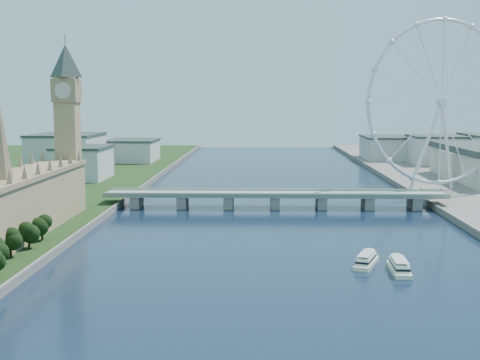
{
  "coord_description": "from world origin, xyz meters",
  "views": [
    {
      "loc": [
        -9.6,
        -129.24,
        68.67
      ],
      "look_at": [
        -19.92,
        210.0,
        28.54
      ],
      "focal_mm": 50.0,
      "sensor_mm": 36.0,
      "label": 1
    }
  ],
  "objects": [
    {
      "name": "tour_boat_near",
      "position": [
        35.09,
        146.68,
        0.0
      ],
      "size": [
        15.31,
        27.0,
        5.78
      ],
      "primitive_type": null,
      "rotation": [
        0.0,
        0.0,
        -0.35
      ],
      "color": "#F4F6CC",
      "rests_on": "ground"
    },
    {
      "name": "westminster_bridge",
      "position": [
        0.0,
        300.0,
        6.63
      ],
      "size": [
        220.0,
        22.0,
        9.5
      ],
      "color": "gray",
      "rests_on": "ground"
    },
    {
      "name": "city_skyline",
      "position": [
        39.22,
        560.08,
        16.96
      ],
      "size": [
        505.0,
        280.0,
        32.0
      ],
      "color": "beige",
      "rests_on": "ground"
    },
    {
      "name": "big_ben",
      "position": [
        -128.0,
        278.0,
        66.57
      ],
      "size": [
        20.02,
        20.02,
        110.0
      ],
      "color": "tan",
      "rests_on": "ground"
    },
    {
      "name": "parliament_range",
      "position": [
        -128.0,
        170.0,
        18.48
      ],
      "size": [
        24.0,
        200.0,
        70.0
      ],
      "color": "tan",
      "rests_on": "ground"
    },
    {
      "name": "tour_boat_far",
      "position": [
        46.69,
        135.8,
        0.0
      ],
      "size": [
        8.0,
        27.5,
        6.0
      ],
      "primitive_type": null,
      "rotation": [
        0.0,
        0.0,
        -0.04
      ],
      "color": "white",
      "rests_on": "ground"
    },
    {
      "name": "london_eye",
      "position": [
        119.98,
        355.08,
        67.52
      ],
      "size": [
        113.6,
        39.12,
        124.3
      ],
      "color": "silver",
      "rests_on": "ground"
    }
  ]
}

